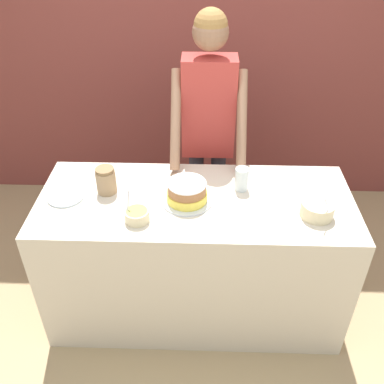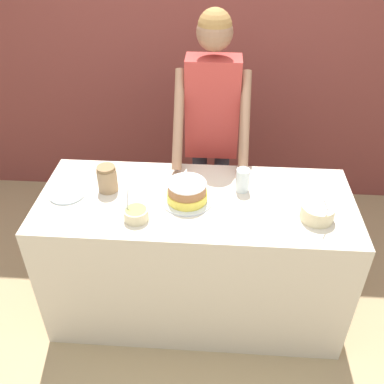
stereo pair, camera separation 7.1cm
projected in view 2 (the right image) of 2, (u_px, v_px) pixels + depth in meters
The scene contains 10 objects.
ground_plane at pixel (191, 351), 2.65m from camera, with size 14.00×14.00×0.00m, color tan.
wall_back at pixel (207, 50), 3.32m from camera, with size 10.00×0.05×2.60m.
counter at pixel (195, 256), 2.69m from camera, with size 1.80×0.74×0.90m.
person_baker at pixel (212, 117), 2.77m from camera, with size 0.47×0.49×1.79m.
cake at pixel (187, 193), 2.37m from camera, with size 0.29×0.29×0.12m.
frosting_bowl_olive at pixel (136, 214), 2.26m from camera, with size 0.13×0.13×0.17m.
frosting_bowl_white at pixel (318, 212), 2.25m from camera, with size 0.18×0.18×0.18m.
drinking_glass at pixel (243, 180), 2.45m from camera, with size 0.08×0.08×0.14m.
ceramic_plate at pixel (67, 194), 2.45m from camera, with size 0.21×0.21×0.01m.
stoneware_jar at pixel (107, 179), 2.45m from camera, with size 0.11×0.11×0.16m.
Camera 2 is at (0.11, -1.57, 2.35)m, focal length 40.00 mm.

